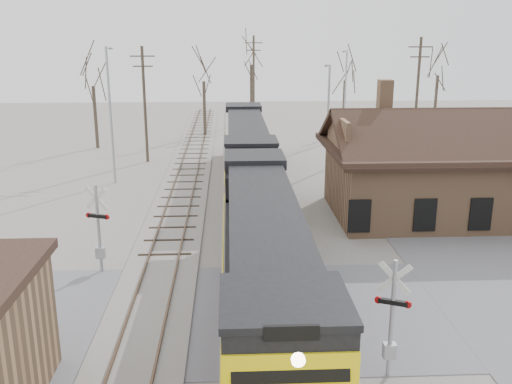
# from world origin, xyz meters

# --- Properties ---
(ground) EXTENTS (140.00, 140.00, 0.00)m
(ground) POSITION_xyz_m (0.00, 0.00, 0.00)
(ground) COLOR gray
(ground) RESTS_ON ground
(road) EXTENTS (60.00, 9.00, 0.03)m
(road) POSITION_xyz_m (0.00, 0.00, 0.01)
(road) COLOR slate
(road) RESTS_ON ground
(track_main) EXTENTS (3.40, 90.00, 0.24)m
(track_main) POSITION_xyz_m (0.00, 15.00, 0.07)
(track_main) COLOR gray
(track_main) RESTS_ON ground
(track_siding) EXTENTS (3.40, 90.00, 0.24)m
(track_siding) POSITION_xyz_m (-4.50, 15.00, 0.07)
(track_siding) COLOR gray
(track_siding) RESTS_ON ground
(depot) EXTENTS (15.20, 9.31, 7.90)m
(depot) POSITION_xyz_m (11.99, 12.00, 2.41)
(depot) COLOR #9D7451
(depot) RESTS_ON ground
(locomotive_lead) EXTENTS (3.07, 20.55, 4.56)m
(locomotive_lead) POSITION_xyz_m (0.00, -0.90, 2.40)
(locomotive_lead) COLOR black
(locomotive_lead) RESTS_ON ground
(locomotive_trailing) EXTENTS (3.07, 20.55, 4.32)m
(locomotive_trailing) POSITION_xyz_m (0.00, 19.93, 2.40)
(locomotive_trailing) COLOR black
(locomotive_trailing) RESTS_ON ground
(crossbuck_near) EXTENTS (1.07, 0.53, 3.98)m
(crossbuck_near) POSITION_xyz_m (3.70, -4.40, 1.87)
(crossbuck_near) COLOR #A5A8AD
(crossbuck_near) RESTS_ON ground
(crossbuck_far) EXTENTS (1.13, 0.47, 4.13)m
(crossbuck_far) POSITION_xyz_m (-7.21, 4.37, 1.93)
(crossbuck_far) COLOR #A5A8AD
(crossbuck_far) RESTS_ON ground
(streetlight_a) EXTENTS (0.25, 2.04, 9.66)m
(streetlight_a) POSITION_xyz_m (-9.62, 20.61, 5.37)
(streetlight_a) COLOR #A5A8AD
(streetlight_a) RESTS_ON ground
(streetlight_b) EXTENTS (0.25, 2.04, 8.22)m
(streetlight_b) POSITION_xyz_m (6.46, 23.93, 4.64)
(streetlight_b) COLOR #A5A8AD
(streetlight_b) RESTS_ON ground
(streetlight_c) EXTENTS (0.25, 2.04, 8.83)m
(streetlight_c) POSITION_xyz_m (10.63, 38.01, 4.95)
(streetlight_c) COLOR #A5A8AD
(streetlight_c) RESTS_ON ground
(utility_pole_a) EXTENTS (2.00, 0.24, 9.52)m
(utility_pole_a) POSITION_xyz_m (-8.19, 27.41, 4.98)
(utility_pole_a) COLOR #382D23
(utility_pole_a) RESTS_ON ground
(utility_pole_b) EXTENTS (2.00, 0.24, 10.23)m
(utility_pole_b) POSITION_xyz_m (1.60, 44.93, 5.34)
(utility_pole_b) COLOR #382D23
(utility_pole_b) RESTS_ON ground
(utility_pole_c) EXTENTS (2.00, 0.24, 10.22)m
(utility_pole_c) POSITION_xyz_m (14.53, 27.29, 5.34)
(utility_pole_c) COLOR #382D23
(utility_pole_c) RESTS_ON ground
(tree_a) EXTENTS (3.86, 3.86, 9.46)m
(tree_a) POSITION_xyz_m (-13.73, 33.67, 6.73)
(tree_a) COLOR #382D23
(tree_a) RESTS_ON ground
(tree_b) EXTENTS (3.79, 3.79, 9.28)m
(tree_b) POSITION_xyz_m (-3.80, 39.73, 6.60)
(tree_b) COLOR #382D23
(tree_b) RESTS_ON ground
(tree_c) EXTENTS (4.59, 4.59, 11.26)m
(tree_c) POSITION_xyz_m (1.45, 48.12, 8.02)
(tree_c) COLOR #382D23
(tree_c) RESTS_ON ground
(tree_d) EXTENTS (3.78, 3.78, 9.26)m
(tree_d) POSITION_xyz_m (11.01, 40.15, 6.59)
(tree_d) COLOR #382D23
(tree_d) RESTS_ON ground
(tree_e) EXTENTS (4.18, 4.18, 10.24)m
(tree_e) POSITION_xyz_m (20.38, 38.75, 7.29)
(tree_e) COLOR #382D23
(tree_e) RESTS_ON ground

